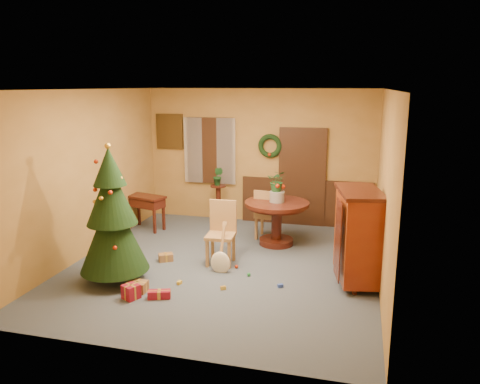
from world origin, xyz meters
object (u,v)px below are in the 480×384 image
(chair_near, at_px, (222,230))
(writing_desk, at_px, (146,204))
(sideboard, at_px, (358,234))
(dining_table, at_px, (277,215))
(christmas_tree, at_px, (112,217))

(chair_near, bearing_deg, writing_desk, 145.85)
(sideboard, bearing_deg, dining_table, 136.07)
(dining_table, xyz_separation_m, christmas_tree, (-2.11, -2.31, 0.44))
(christmas_tree, height_order, sideboard, christmas_tree)
(christmas_tree, distance_m, writing_desk, 2.71)
(dining_table, distance_m, sideboard, 2.08)
(chair_near, height_order, sideboard, sideboard)
(dining_table, xyz_separation_m, sideboard, (1.49, -1.43, 0.20))
(sideboard, bearing_deg, chair_near, 172.48)
(dining_table, bearing_deg, christmas_tree, -132.40)
(chair_near, relative_size, writing_desk, 1.19)
(chair_near, bearing_deg, christmas_tree, -139.46)
(dining_table, relative_size, writing_desk, 1.35)
(christmas_tree, height_order, writing_desk, christmas_tree)
(sideboard, bearing_deg, christmas_tree, -166.34)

